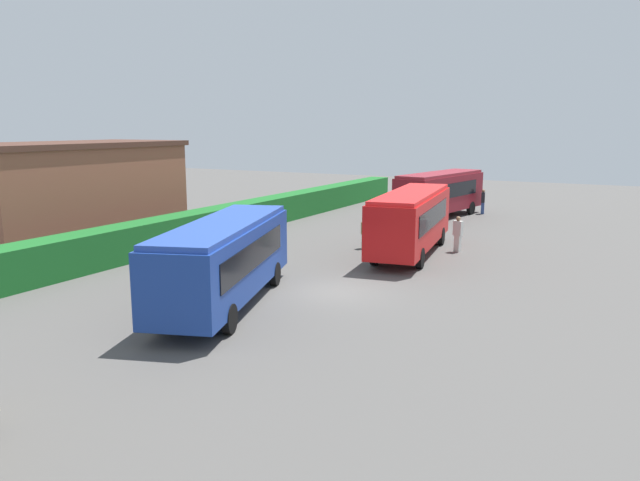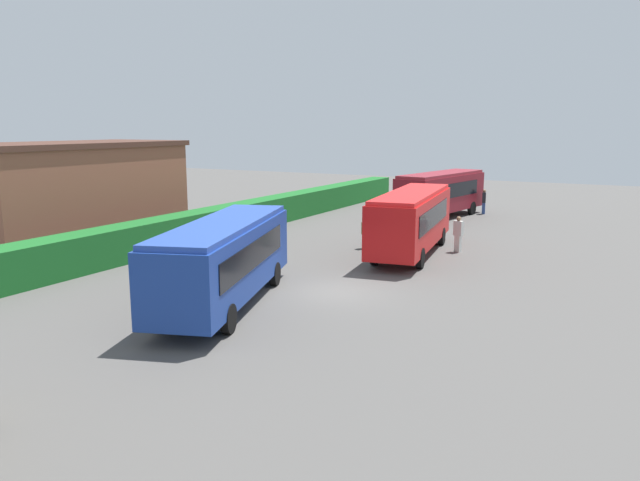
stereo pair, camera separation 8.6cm
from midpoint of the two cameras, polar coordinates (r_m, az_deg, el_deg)
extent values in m
plane|color=#514F4C|center=(25.18, 1.41, -4.78)|extent=(111.28, 111.28, 0.00)
cube|color=navy|center=(23.22, -8.78, -1.72)|extent=(10.34, 5.53, 2.45)
cube|color=#2747A0|center=(22.98, -8.87, 1.51)|extent=(9.99, 5.25, 0.20)
cube|color=black|center=(23.32, -11.98, -1.04)|extent=(7.47, 2.50, 0.98)
cube|color=black|center=(22.51, -5.98, -1.28)|extent=(7.47, 2.50, 0.98)
cube|color=black|center=(27.91, -5.51, 1.04)|extent=(0.68, 1.96, 1.03)
cube|color=silver|center=(27.79, -5.54, 2.57)|extent=(0.47, 1.32, 0.28)
cylinder|color=black|center=(26.75, -8.92, -2.89)|extent=(1.04, 0.58, 1.00)
cylinder|color=black|center=(26.11, -4.12, -3.12)|extent=(1.04, 0.58, 1.00)
cylinder|color=black|center=(21.15, -14.36, -6.74)|extent=(1.04, 0.58, 1.00)
cylinder|color=black|center=(20.34, -8.38, -7.21)|extent=(1.04, 0.58, 1.00)
sphere|color=silver|center=(28.33, -6.80, -1.25)|extent=(0.22, 0.22, 0.22)
sphere|color=silver|center=(27.97, -4.10, -1.35)|extent=(0.22, 0.22, 0.22)
cube|color=red|center=(32.48, 8.58, 1.90)|extent=(10.34, 3.81, 2.56)
cube|color=red|center=(32.30, 8.65, 4.33)|extent=(10.02, 3.57, 0.20)
cube|color=black|center=(32.41, 6.35, 2.49)|extent=(7.81, 1.12, 1.03)
cube|color=black|center=(31.92, 10.66, 2.24)|extent=(7.81, 1.12, 1.03)
cube|color=black|center=(37.37, 10.18, 3.46)|extent=(0.31, 1.99, 1.08)
cube|color=silver|center=(37.28, 10.22, 4.67)|extent=(0.22, 1.34, 0.28)
cylinder|color=black|center=(35.95, 7.79, 0.61)|extent=(1.03, 0.41, 1.00)
cylinder|color=black|center=(35.54, 11.32, 0.39)|extent=(1.03, 0.41, 1.00)
cylinder|color=black|center=(29.97, 5.19, -1.34)|extent=(1.03, 0.41, 1.00)
cylinder|color=black|center=(29.48, 9.40, -1.64)|extent=(1.03, 0.41, 1.00)
sphere|color=silver|center=(37.68, 9.12, 1.65)|extent=(0.22, 0.22, 0.22)
sphere|color=silver|center=(37.45, 11.13, 1.53)|extent=(0.22, 0.22, 0.22)
cube|color=maroon|center=(45.95, 11.24, 4.36)|extent=(9.86, 4.07, 2.58)
cube|color=maroon|center=(45.82, 11.30, 6.09)|extent=(9.54, 3.82, 0.20)
cube|color=black|center=(46.23, 9.69, 4.83)|extent=(7.37, 1.30, 1.03)
cube|color=black|center=(45.10, 12.51, 4.59)|extent=(7.37, 1.30, 1.03)
cube|color=black|center=(50.24, 13.73, 5.13)|extent=(0.38, 2.01, 1.08)
cube|color=silver|center=(50.18, 13.77, 6.04)|extent=(0.27, 1.35, 0.28)
cylinder|color=black|center=(49.25, 11.55, 3.19)|extent=(1.03, 0.45, 1.00)
cylinder|color=black|center=(48.29, 13.98, 2.94)|extent=(1.03, 0.45, 1.00)
cylinder|color=black|center=(44.05, 8.11, 2.44)|extent=(1.03, 0.45, 1.00)
cylinder|color=black|center=(42.98, 10.75, 2.16)|extent=(1.03, 0.45, 1.00)
sphere|color=silver|center=(50.66, 12.97, 3.79)|extent=(0.22, 0.22, 0.22)
sphere|color=silver|center=(50.11, 14.39, 3.66)|extent=(0.22, 0.22, 0.22)
cube|color=#4C6B47|center=(33.98, 4.29, -0.10)|extent=(0.35, 0.36, 0.78)
cube|color=olive|center=(33.85, 4.31, 1.11)|extent=(0.45, 0.50, 0.68)
sphere|color=brown|center=(33.78, 4.32, 1.86)|extent=(0.21, 0.21, 0.21)
cube|color=silver|center=(33.77, 12.76, -0.29)|extent=(0.32, 0.37, 0.90)
cube|color=silver|center=(33.63, 12.82, 1.12)|extent=(0.39, 0.54, 0.79)
sphere|color=#8C6647|center=(33.55, 12.86, 1.99)|extent=(0.25, 0.25, 0.25)
cube|color=#334C8C|center=(48.88, 15.01, 2.92)|extent=(0.35, 0.30, 0.88)
cube|color=black|center=(48.78, 15.06, 3.88)|extent=(0.52, 0.35, 0.77)
sphere|color=#8C6647|center=(48.72, 15.09, 4.47)|extent=(0.24, 0.24, 0.24)
cube|color=#1B6225|center=(32.07, -18.11, -0.32)|extent=(67.64, 1.72, 1.78)
cube|color=brown|center=(37.71, -22.05, 3.84)|extent=(12.81, 6.06, 5.49)
cube|color=#4C2D23|center=(37.52, -22.35, 8.23)|extent=(13.32, 6.30, 0.30)
camera|label=1|loc=(0.04, -89.91, 0.02)|focal=34.42mm
camera|label=2|loc=(0.04, 90.09, -0.02)|focal=34.42mm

